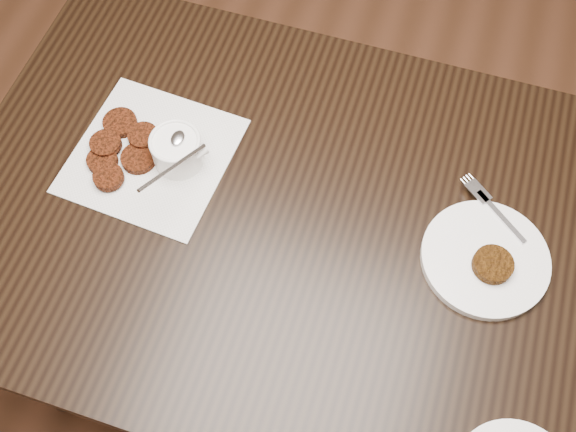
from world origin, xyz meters
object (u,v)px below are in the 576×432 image
Objects in this scene: table at (310,299)px; sauce_ramekin at (174,140)px; plate_with_patty at (486,257)px; napkin at (152,156)px.

table is 0.52m from sauce_ramekin.
sauce_ramekin is 0.59× the size of plate_with_patty.
plate_with_patty is (0.55, -0.03, -0.05)m from sauce_ramekin.
napkin is (-0.32, 0.04, 0.38)m from table.
plate_with_patty is at bearing 3.76° from table.
table is 0.50m from napkin.
plate_with_patty is (0.28, 0.02, 0.39)m from table.
sauce_ramekin reaches higher than napkin.
table is 10.26× the size of sauce_ramekin.
napkin is 0.08m from sauce_ramekin.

